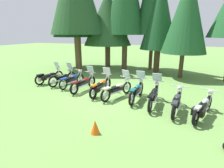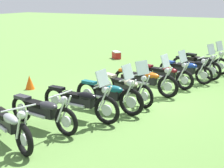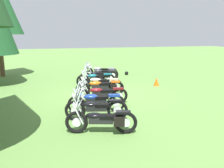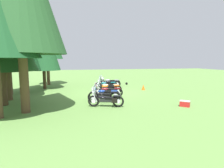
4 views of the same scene
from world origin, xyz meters
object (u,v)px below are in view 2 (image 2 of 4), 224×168
(motorcycle_7, at_px, (81,101))
(motorcycle_5, at_px, (126,86))
(motorcycle_6, at_px, (109,94))
(motorcycle_4, at_px, (144,80))
(motorcycle_3, at_px, (165,74))
(motorcycle_9, at_px, (6,123))
(picnic_cooler, at_px, (116,55))
(traffic_cone, at_px, (30,82))
(motorcycle_2, at_px, (185,69))
(motorcycle_8, at_px, (43,111))
(motorcycle_0, at_px, (204,61))
(motorcycle_1, at_px, (196,66))

(motorcycle_7, bearing_deg, motorcycle_5, 80.92)
(motorcycle_6, bearing_deg, motorcycle_4, 89.71)
(motorcycle_3, xyz_separation_m, motorcycle_6, (3.21, -0.50, 0.03))
(motorcycle_5, relative_size, motorcycle_6, 0.99)
(motorcycle_3, xyz_separation_m, motorcycle_9, (6.05, -1.54, -0.02))
(picnic_cooler, distance_m, traffic_cone, 6.49)
(motorcycle_7, xyz_separation_m, picnic_cooler, (-8.05, -3.07, -0.30))
(motorcycle_2, distance_m, motorcycle_8, 6.36)
(motorcycle_6, height_order, motorcycle_8, motorcycle_6)
(motorcycle_2, bearing_deg, motorcycle_8, -94.58)
(motorcycle_6, bearing_deg, motorcycle_9, -104.68)
(motorcycle_9, bearing_deg, traffic_cone, 147.16)
(picnic_cooler, bearing_deg, motorcycle_6, 25.61)
(motorcycle_5, distance_m, motorcycle_8, 3.00)
(motorcycle_7, bearing_deg, motorcycle_4, 81.93)
(motorcycle_0, bearing_deg, picnic_cooler, -174.63)
(motorcycle_1, height_order, traffic_cone, motorcycle_1)
(motorcycle_0, distance_m, motorcycle_3, 3.04)
(motorcycle_0, bearing_deg, motorcycle_9, -86.19)
(motorcycle_6, relative_size, motorcycle_8, 1.00)
(motorcycle_6, distance_m, motorcycle_7, 0.95)
(motorcycle_7, relative_size, picnic_cooler, 3.81)
(motorcycle_0, distance_m, motorcycle_5, 5.28)
(motorcycle_2, height_order, motorcycle_5, motorcycle_5)
(motorcycle_1, bearing_deg, motorcycle_5, -88.90)
(motorcycle_5, relative_size, motorcycle_7, 0.92)
(motorcycle_7, bearing_deg, motorcycle_8, -110.35)
(motorcycle_8, bearing_deg, motorcycle_2, 81.78)
(motorcycle_6, relative_size, motorcycle_7, 0.93)
(motorcycle_2, bearing_deg, motorcycle_4, -96.95)
(motorcycle_6, relative_size, picnic_cooler, 3.53)
(motorcycle_3, bearing_deg, motorcycle_6, -88.14)
(motorcycle_7, distance_m, motorcycle_8, 1.09)
(motorcycle_5, bearing_deg, motorcycle_6, -68.42)
(motorcycle_0, xyz_separation_m, motorcycle_8, (8.04, -2.00, 0.00))
(motorcycle_1, xyz_separation_m, motorcycle_7, (5.93, -1.52, 0.03))
(motorcycle_1, xyz_separation_m, traffic_cone, (4.36, -4.62, -0.22))
(motorcycle_0, distance_m, picnic_cooler, 4.75)
(motorcycle_3, bearing_deg, motorcycle_2, 77.65)
(motorcycle_4, bearing_deg, motorcycle_9, -98.52)
(motorcycle_4, distance_m, motorcycle_8, 4.02)
(motorcycle_1, distance_m, motorcycle_5, 4.19)
(motorcycle_1, relative_size, motorcycle_6, 0.96)
(motorcycle_0, bearing_deg, motorcycle_8, -86.26)
(motorcycle_4, height_order, motorcycle_5, motorcycle_4)
(motorcycle_5, bearing_deg, motorcycle_9, -81.96)
(motorcycle_9, bearing_deg, motorcycle_1, 97.10)
(motorcycle_3, bearing_deg, motorcycle_1, 81.59)
(motorcycle_1, xyz_separation_m, motorcycle_6, (5.06, -1.14, 0.03))
(motorcycle_0, height_order, traffic_cone, motorcycle_0)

